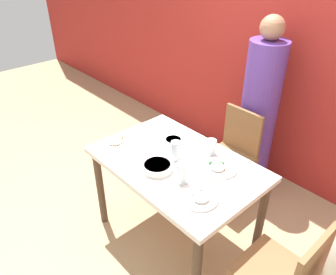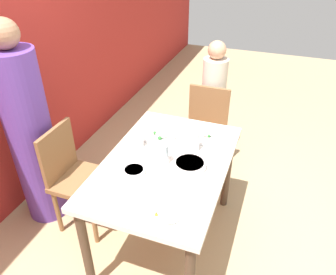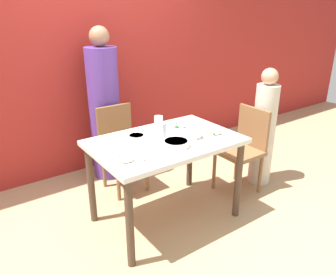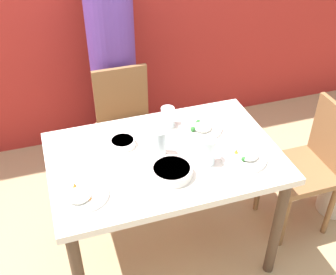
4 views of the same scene
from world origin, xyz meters
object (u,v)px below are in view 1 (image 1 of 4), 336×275
chair_adult_spot (232,153)px  person_adult (258,114)px  plate_rice_adult (219,168)px  glass_water_tall (211,147)px  bowl_curry (157,167)px  chair_child_spot (284,275)px

chair_adult_spot → person_adult: size_ratio=0.53×
chair_adult_spot → plate_rice_adult: size_ratio=3.47×
chair_adult_spot → glass_water_tall: glass_water_tall is taller
chair_adult_spot → bowl_curry: chair_adult_spot is taller
chair_adult_spot → bowl_curry: 0.96m
person_adult → glass_water_tall: bearing=-80.0°
bowl_curry → glass_water_tall: (0.12, 0.42, 0.03)m
chair_adult_spot → glass_water_tall: 0.61m
person_adult → bowl_curry: person_adult is taller
chair_child_spot → plate_rice_adult: size_ratio=3.47×
chair_child_spot → bowl_curry: bearing=-81.9°
plate_rice_adult → chair_adult_spot: bearing=117.9°
person_adult → plate_rice_adult: (0.31, -0.93, 0.03)m
bowl_curry → glass_water_tall: size_ratio=1.76×
bowl_curry → chair_child_spot: bearing=8.1°
plate_rice_adult → person_adult: bearing=108.5°
chair_child_spot → plate_rice_adult: bearing=-105.0°
person_adult → glass_water_tall: 0.84m
chair_child_spot → glass_water_tall: 0.96m
chair_adult_spot → glass_water_tall: (0.15, -0.49, 0.35)m
chair_adult_spot → person_adult: person_adult is taller
glass_water_tall → bowl_curry: bearing=-105.5°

